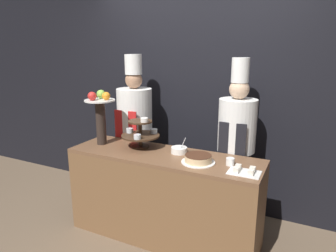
{
  "coord_description": "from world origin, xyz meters",
  "views": [
    {
      "loc": [
        1.21,
        -2.08,
        1.81
      ],
      "look_at": [
        0.0,
        0.38,
        1.11
      ],
      "focal_mm": 32.0,
      "sensor_mm": 36.0,
      "label": 1
    }
  ],
  "objects_px": {
    "cup_white": "(230,162)",
    "chef_left": "(135,126)",
    "tiered_stand": "(141,133)",
    "serving_bowl_far": "(179,150)",
    "cake_round": "(198,159)",
    "cake_square_tray": "(244,171)",
    "fruit_pedestal": "(100,112)",
    "chef_center_left": "(236,140)"
  },
  "relations": [
    {
      "from": "cup_white",
      "to": "chef_left",
      "type": "distance_m",
      "value": 1.33
    },
    {
      "from": "tiered_stand",
      "to": "serving_bowl_far",
      "type": "bearing_deg",
      "value": 1.99
    },
    {
      "from": "cake_round",
      "to": "cake_square_tray",
      "type": "height_order",
      "value": "cake_round"
    },
    {
      "from": "serving_bowl_far",
      "to": "chef_left",
      "type": "height_order",
      "value": "chef_left"
    },
    {
      "from": "cake_round",
      "to": "serving_bowl_far",
      "type": "height_order",
      "value": "serving_bowl_far"
    },
    {
      "from": "cake_round",
      "to": "chef_left",
      "type": "distance_m",
      "value": 1.11
    },
    {
      "from": "cake_square_tray",
      "to": "serving_bowl_far",
      "type": "xyz_separation_m",
      "value": [
        -0.66,
        0.21,
        0.01
      ]
    },
    {
      "from": "chef_left",
      "to": "cake_square_tray",
      "type": "bearing_deg",
      "value": -22.88
    },
    {
      "from": "cup_white",
      "to": "serving_bowl_far",
      "type": "relative_size",
      "value": 0.44
    },
    {
      "from": "cup_white",
      "to": "serving_bowl_far",
      "type": "xyz_separation_m",
      "value": [
        -0.51,
        0.09,
        -0.0
      ]
    },
    {
      "from": "cake_round",
      "to": "chef_left",
      "type": "height_order",
      "value": "chef_left"
    },
    {
      "from": "cake_square_tray",
      "to": "serving_bowl_far",
      "type": "height_order",
      "value": "serving_bowl_far"
    },
    {
      "from": "cake_square_tray",
      "to": "fruit_pedestal",
      "type": "bearing_deg",
      "value": 175.48
    },
    {
      "from": "fruit_pedestal",
      "to": "chef_left",
      "type": "relative_size",
      "value": 0.31
    },
    {
      "from": "cake_round",
      "to": "cup_white",
      "type": "relative_size",
      "value": 4.17
    },
    {
      "from": "fruit_pedestal",
      "to": "cake_round",
      "type": "bearing_deg",
      "value": -3.36
    },
    {
      "from": "chef_center_left",
      "to": "cake_round",
      "type": "bearing_deg",
      "value": -110.6
    },
    {
      "from": "cake_round",
      "to": "cake_square_tray",
      "type": "distance_m",
      "value": 0.41
    },
    {
      "from": "cake_round",
      "to": "chef_center_left",
      "type": "relative_size",
      "value": 0.17
    },
    {
      "from": "fruit_pedestal",
      "to": "cake_round",
      "type": "relative_size",
      "value": 1.88
    },
    {
      "from": "cake_square_tray",
      "to": "serving_bowl_far",
      "type": "bearing_deg",
      "value": 162.44
    },
    {
      "from": "tiered_stand",
      "to": "chef_center_left",
      "type": "distance_m",
      "value": 0.95
    },
    {
      "from": "fruit_pedestal",
      "to": "chef_center_left",
      "type": "bearing_deg",
      "value": 19.92
    },
    {
      "from": "tiered_stand",
      "to": "cup_white",
      "type": "distance_m",
      "value": 0.94
    },
    {
      "from": "chef_left",
      "to": "chef_center_left",
      "type": "height_order",
      "value": "chef_left"
    },
    {
      "from": "tiered_stand",
      "to": "chef_center_left",
      "type": "xyz_separation_m",
      "value": [
        0.86,
        0.39,
        -0.07
      ]
    },
    {
      "from": "serving_bowl_far",
      "to": "tiered_stand",
      "type": "bearing_deg",
      "value": -178.01
    },
    {
      "from": "chef_left",
      "to": "cake_round",
      "type": "bearing_deg",
      "value": -28.5
    },
    {
      "from": "cake_square_tray",
      "to": "chef_center_left",
      "type": "relative_size",
      "value": 0.14
    },
    {
      "from": "cup_white",
      "to": "chef_center_left",
      "type": "bearing_deg",
      "value": 98.0
    },
    {
      "from": "cup_white",
      "to": "cake_square_tray",
      "type": "distance_m",
      "value": 0.18
    },
    {
      "from": "fruit_pedestal",
      "to": "cake_round",
      "type": "distance_m",
      "value": 1.13
    },
    {
      "from": "serving_bowl_far",
      "to": "fruit_pedestal",
      "type": "bearing_deg",
      "value": -173.85
    },
    {
      "from": "serving_bowl_far",
      "to": "cake_round",
      "type": "bearing_deg",
      "value": -31.66
    },
    {
      "from": "cup_white",
      "to": "fruit_pedestal",
      "type": "bearing_deg",
      "value": 179.86
    },
    {
      "from": "fruit_pedestal",
      "to": "chef_center_left",
      "type": "xyz_separation_m",
      "value": [
        1.29,
        0.47,
        -0.25
      ]
    },
    {
      "from": "cake_round",
      "to": "cake_square_tray",
      "type": "relative_size",
      "value": 1.17
    },
    {
      "from": "cup_white",
      "to": "serving_bowl_far",
      "type": "bearing_deg",
      "value": 169.71
    },
    {
      "from": "tiered_stand",
      "to": "chef_left",
      "type": "bearing_deg",
      "value": 128.74
    },
    {
      "from": "serving_bowl_far",
      "to": "chef_center_left",
      "type": "bearing_deg",
      "value": 39.93
    },
    {
      "from": "cake_round",
      "to": "serving_bowl_far",
      "type": "relative_size",
      "value": 1.85
    },
    {
      "from": "cake_square_tray",
      "to": "chef_center_left",
      "type": "bearing_deg",
      "value": 109.73
    }
  ]
}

